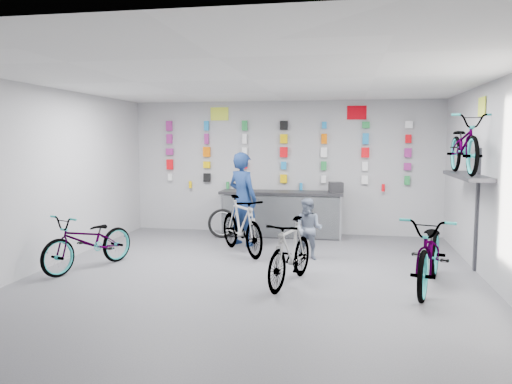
% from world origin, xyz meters
% --- Properties ---
extents(floor, '(8.00, 8.00, 0.00)m').
position_xyz_m(floor, '(0.00, 0.00, 0.00)').
color(floor, '#4B4B50').
rests_on(floor, ground).
extents(ceiling, '(8.00, 8.00, 0.00)m').
position_xyz_m(ceiling, '(0.00, 0.00, 3.00)').
color(ceiling, white).
rests_on(ceiling, wall_back).
extents(wall_back, '(7.00, 0.00, 7.00)m').
position_xyz_m(wall_back, '(0.00, 4.00, 1.50)').
color(wall_back, '#B3B3B5').
rests_on(wall_back, floor).
extents(wall_front, '(7.00, 0.00, 7.00)m').
position_xyz_m(wall_front, '(0.00, -4.00, 1.50)').
color(wall_front, '#B3B3B5').
rests_on(wall_front, floor).
extents(wall_left, '(0.00, 8.00, 8.00)m').
position_xyz_m(wall_left, '(-3.50, 0.00, 1.50)').
color(wall_left, '#B3B3B5').
rests_on(wall_left, floor).
extents(wall_right, '(0.00, 8.00, 8.00)m').
position_xyz_m(wall_right, '(3.50, 0.00, 1.50)').
color(wall_right, '#B3B3B5').
rests_on(wall_right, floor).
extents(counter, '(2.70, 0.66, 1.00)m').
position_xyz_m(counter, '(0.00, 3.54, 0.49)').
color(counter, black).
rests_on(counter, floor).
extents(merch_wall, '(5.56, 0.08, 1.57)m').
position_xyz_m(merch_wall, '(-0.04, 3.93, 1.82)').
color(merch_wall, white).
rests_on(merch_wall, wall_back).
extents(wall_bracket, '(0.39, 1.90, 2.00)m').
position_xyz_m(wall_bracket, '(3.33, 1.20, 1.46)').
color(wall_bracket, '#333338').
rests_on(wall_bracket, wall_right).
extents(sign_left, '(0.42, 0.02, 0.30)m').
position_xyz_m(sign_left, '(-1.50, 3.98, 2.72)').
color(sign_left, '#D7EA37').
rests_on(sign_left, wall_back).
extents(sign_right, '(0.42, 0.02, 0.30)m').
position_xyz_m(sign_right, '(1.60, 3.98, 2.72)').
color(sign_right, red).
rests_on(sign_right, wall_back).
extents(sign_side, '(0.02, 0.40, 0.30)m').
position_xyz_m(sign_side, '(3.48, 1.20, 2.65)').
color(sign_side, '#D7EA37').
rests_on(sign_side, wall_right).
extents(bike_left, '(1.26, 1.89, 0.94)m').
position_xyz_m(bike_left, '(-2.76, 0.19, 0.47)').
color(bike_left, gray).
rests_on(bike_left, floor).
extents(bike_center, '(0.87, 1.70, 0.98)m').
position_xyz_m(bike_center, '(0.60, -0.12, 0.49)').
color(bike_center, gray).
rests_on(bike_center, floor).
extents(bike_right, '(1.24, 2.18, 1.08)m').
position_xyz_m(bike_right, '(2.60, 0.03, 0.54)').
color(bike_right, gray).
rests_on(bike_right, floor).
extents(bike_service, '(1.46, 1.76, 1.08)m').
position_xyz_m(bike_service, '(-0.52, 1.76, 0.54)').
color(bike_service, gray).
rests_on(bike_service, floor).
extents(bike_wall, '(0.63, 1.80, 0.95)m').
position_xyz_m(bike_wall, '(3.25, 1.20, 2.05)').
color(bike_wall, gray).
rests_on(bike_wall, wall_bracket).
extents(clerk, '(0.82, 0.74, 1.88)m').
position_xyz_m(clerk, '(-0.65, 2.50, 0.94)').
color(clerk, navy).
rests_on(clerk, floor).
extents(customer, '(0.63, 0.55, 1.10)m').
position_xyz_m(customer, '(0.75, 1.51, 0.55)').
color(customer, slate).
rests_on(customer, floor).
extents(spare_wheel, '(0.65, 0.25, 0.63)m').
position_xyz_m(spare_wheel, '(-1.25, 3.17, 0.31)').
color(spare_wheel, black).
rests_on(spare_wheel, floor).
extents(register, '(0.34, 0.35, 0.22)m').
position_xyz_m(register, '(1.18, 3.55, 1.11)').
color(register, black).
rests_on(register, counter).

